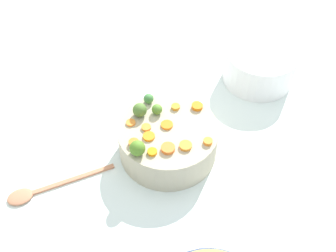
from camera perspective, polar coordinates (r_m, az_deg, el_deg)
tabletop at (r=1.23m, az=-1.21°, el=-2.95°), size 2.40×2.40×0.02m
serving_bowl_carrots at (r=1.16m, az=0.00°, el=-2.00°), size 0.28×0.28×0.10m
carrot_slice_0 at (r=1.17m, az=1.07°, el=2.70°), size 0.03×0.03×0.01m
carrot_slice_1 at (r=1.07m, az=-2.23°, el=-3.65°), size 0.04×0.04×0.01m
carrot_slice_2 at (r=1.10m, az=-2.71°, el=-1.47°), size 0.04×0.04×0.01m
carrot_slice_3 at (r=1.09m, az=5.61°, el=-2.19°), size 0.04×0.04×0.01m
carrot_slice_4 at (r=1.12m, az=-3.09°, el=-0.21°), size 0.04×0.04×0.01m
carrot_slice_5 at (r=1.07m, az=-0.00°, el=-3.16°), size 0.04×0.04×0.01m
carrot_slice_6 at (r=1.13m, az=-0.16°, el=0.16°), size 0.05×0.05×0.01m
carrot_slice_7 at (r=1.14m, az=-5.25°, el=0.46°), size 0.04×0.04×0.01m
carrot_slice_8 at (r=1.18m, az=4.12°, el=2.77°), size 0.04×0.04×0.01m
carrot_slice_9 at (r=1.08m, az=2.48°, el=-2.78°), size 0.04×0.04×0.01m
carrot_slice_10 at (r=1.09m, az=-4.82°, el=-2.38°), size 0.04×0.04×0.01m
brussels_sprout_0 at (r=1.15m, az=-1.55°, el=2.35°), size 0.03×0.03×0.03m
brussels_sprout_1 at (r=1.18m, az=-2.75°, el=3.86°), size 0.03×0.03×0.03m
brussels_sprout_2 at (r=1.05m, az=-4.32°, el=-3.12°), size 0.04×0.04×0.04m
brussels_sprout_3 at (r=1.14m, az=-3.99°, el=2.25°), size 0.04×0.04×0.04m
wooden_spoon at (r=1.17m, az=-17.64°, el=-8.63°), size 0.16×0.28×0.01m
casserole_dish at (r=1.41m, az=12.70°, el=8.20°), size 0.24×0.24×0.12m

